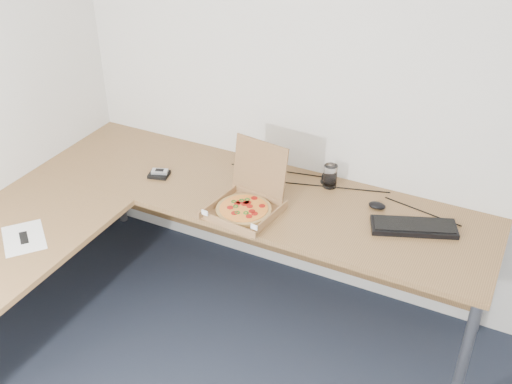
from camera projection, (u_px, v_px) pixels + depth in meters
The scene contains 11 objects.
room_shell at pixel (197, 316), 1.78m from camera, with size 3.50×3.50×2.50m, color silver, non-canonical shape.
desk at pixel (162, 223), 3.12m from camera, with size 2.50×2.20×0.73m.
pizza_box at pixel (245, 205), 3.13m from camera, with size 0.31×0.37×0.32m.
drinking_glass at pixel (330, 176), 3.33m from camera, with size 0.07×0.07×0.13m, color silver.
keyboard at pixel (414, 227), 3.02m from camera, with size 0.41×0.15×0.03m, color black.
mouse at pixel (377, 205), 3.17m from camera, with size 0.09×0.06×0.03m, color black.
wallet at pixel (159, 174), 3.45m from camera, with size 0.11×0.09×0.02m, color black.
phone at pixel (160, 171), 3.44m from camera, with size 0.09×0.05×0.02m, color #B2B5BA.
paper_sheet at pixel (24, 238), 2.96m from camera, with size 0.26×0.19×0.00m, color white.
dome_speaker at pixel (328, 177), 3.38m from camera, with size 0.08×0.08×0.07m, color black.
cable_bundle at pixel (336, 187), 3.35m from camera, with size 0.63×0.04×0.01m, color black, non-canonical shape.
Camera 1 is at (0.74, -1.10, 2.50)m, focal length 43.55 mm.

